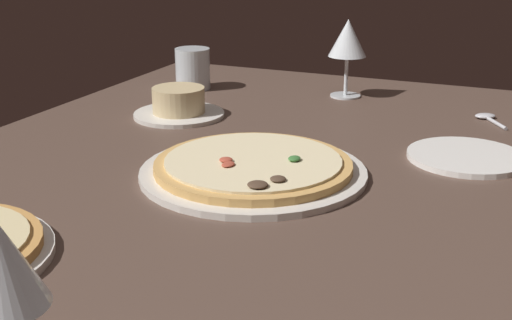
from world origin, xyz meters
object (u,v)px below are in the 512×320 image
Objects in this scene: pizza_main at (253,168)px; water_glass at (193,70)px; side_plate at (466,157)px; ramekin_on_saucer at (179,105)px; wine_glass_near at (348,40)px; spoon at (488,118)px.

pizza_main is 57.64cm from water_glass.
pizza_main reaches higher than side_plate.
ramekin_on_saucer is at bearing 85.49° from side_plate.
pizza_main is at bearing -179.08° from wine_glass_near.
ramekin_on_saucer is 23.25cm from water_glass.
wine_glass_near reaches higher than spoon.
wine_glass_near is 35.28cm from water_glass.
pizza_main is at bearing -132.93° from ramekin_on_saucer.
water_glass reaches higher than pizza_main.
pizza_main reaches higher than spoon.
wine_glass_near is at bearing -42.19° from ramekin_on_saucer.
spoon is (-7.10, -30.21, -11.73)cm from wine_glass_near.
ramekin_on_saucer reaches higher than spoon.
wine_glass_near is at bearing 42.19° from side_plate.
spoon reaches higher than side_plate.
side_plate is (20.09, -28.45, -0.74)cm from pizza_main.
water_glass is 0.97× the size of spoon.
water_glass is (46.00, 34.61, 3.00)cm from pizza_main.
pizza_main is 3.60× the size of spoon.
ramekin_on_saucer is 1.86× the size of spoon.
wine_glass_near is 33.17cm from spoon.
ramekin_on_saucer is (24.39, 26.22, 1.14)cm from pizza_main.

